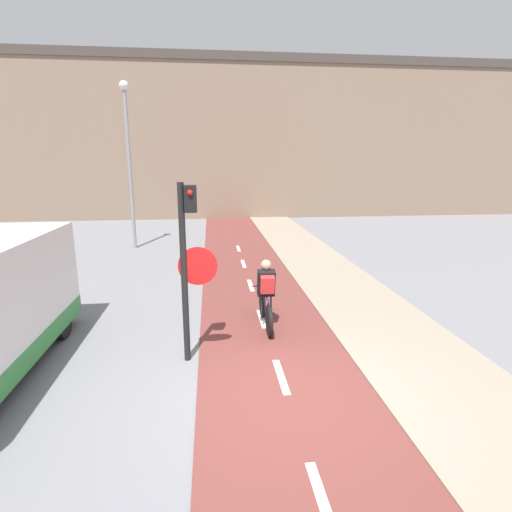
# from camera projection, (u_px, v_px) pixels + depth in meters

# --- Properties ---
(ground_plane) EXTENTS (120.00, 120.00, 0.00)m
(ground_plane) POSITION_uv_depth(u_px,v_px,m) (287.00, 395.00, 6.08)
(ground_plane) COLOR gray
(bike_lane) EXTENTS (2.72, 60.00, 0.02)m
(bike_lane) POSITION_uv_depth(u_px,v_px,m) (287.00, 394.00, 6.08)
(bike_lane) COLOR brown
(bike_lane) RESTS_ON ground_plane
(sidewalk_strip) EXTENTS (2.40, 60.00, 0.05)m
(sidewalk_strip) POSITION_uv_depth(u_px,v_px,m) (445.00, 383.00, 6.35)
(sidewalk_strip) COLOR gray
(sidewalk_strip) RESTS_ON ground_plane
(building_row_background) EXTENTS (60.00, 5.20, 9.65)m
(building_row_background) POSITION_uv_depth(u_px,v_px,m) (225.00, 140.00, 26.31)
(building_row_background) COLOR #89705B
(building_row_background) RESTS_ON ground_plane
(traffic_light_pole) EXTENTS (0.67, 0.26, 3.14)m
(traffic_light_pole) POSITION_uv_depth(u_px,v_px,m) (188.00, 254.00, 6.72)
(traffic_light_pole) COLOR black
(traffic_light_pole) RESTS_ON ground_plane
(street_lamp_far) EXTENTS (0.36, 0.36, 6.45)m
(street_lamp_far) POSITION_uv_depth(u_px,v_px,m) (128.00, 148.00, 15.55)
(street_lamp_far) COLOR gray
(street_lamp_far) RESTS_ON ground_plane
(cyclist_near) EXTENTS (0.46, 1.73, 1.48)m
(cyclist_near) POSITION_uv_depth(u_px,v_px,m) (266.00, 295.00, 8.41)
(cyclist_near) COLOR black
(cyclist_near) RESTS_ON ground_plane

